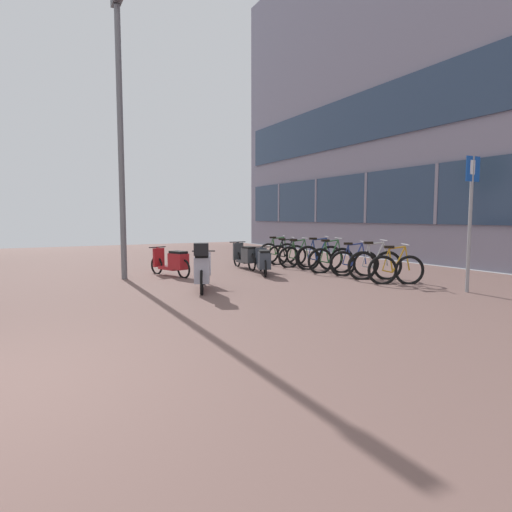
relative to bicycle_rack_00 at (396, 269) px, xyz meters
The scene contains 15 objects.
ground 7.33m from the bicycle_rack_00, 156.20° to the right, with size 21.00×40.00×0.13m.
bicycle_rack_00 is the anchor object (origin of this frame).
bicycle_rack_01 0.76m from the bicycle_rack_00, 84.27° to the left, with size 1.28×0.63×1.01m.
bicycle_rack_02 1.51m from the bicycle_rack_00, 87.11° to the left, with size 1.16×0.69×0.95m.
bicycle_rack_03 2.27m from the bicycle_rack_00, 92.41° to the left, with size 1.32×0.51×1.00m.
bicycle_rack_04 3.03m from the bicycle_rack_00, 88.86° to the left, with size 1.31×0.66×1.02m.
bicycle_rack_05 3.78m from the bicycle_rack_00, 92.39° to the left, with size 1.27×0.48×0.94m.
bicycle_rack_06 4.54m from the bicycle_rack_00, 91.20° to the left, with size 1.18×0.59×0.93m.
bicycle_rack_07 5.29m from the bicycle_rack_00, 89.80° to the left, with size 1.22×0.62×0.95m.
scooter_near 4.43m from the bicycle_rack_00, 164.37° to the left, with size 0.94×1.73×1.05m.
scooter_mid 5.51m from the bicycle_rack_00, 138.66° to the left, with size 0.78×1.58×0.76m.
scooter_far 3.41m from the bicycle_rack_00, 124.09° to the left, with size 0.91×1.66×0.72m.
scooter_extra 4.53m from the bicycle_rack_00, 112.80° to the left, with size 0.52×1.68×0.80m.
parking_sign 2.06m from the bicycle_rack_00, 72.74° to the right, with size 0.40×0.07×2.74m.
lamp_post 7.33m from the bicycle_rack_00, 145.09° to the left, with size 0.20×0.52×6.70m.
Camera 1 is at (0.69, -4.17, 1.54)m, focal length 30.17 mm.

